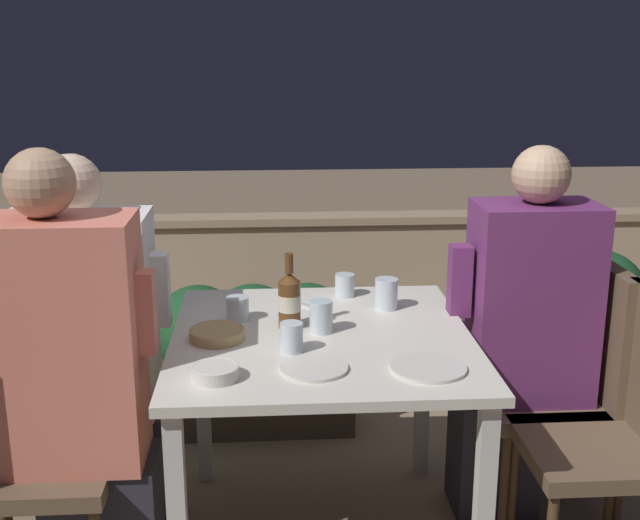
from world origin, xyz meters
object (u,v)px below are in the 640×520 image
Objects in this scene: chair_left_near at (3,431)px; person_purple_stripe at (521,336)px; beer_bottle at (289,299)px; potted_plant at (593,326)px; person_white_polo at (94,350)px; person_coral_top at (69,384)px; chair_right_near at (629,414)px; chair_left_far at (35,383)px; chair_right_far at (575,368)px.

person_purple_stripe reaches higher than chair_left_near.
beer_bottle is 0.30× the size of potted_plant.
person_white_polo is at bearing -179.67° from person_purple_stripe.
chair_left_near is 0.70× the size of person_white_polo.
person_coral_top reaches higher than potted_plant.
person_coral_top is at bearing -166.39° from person_purple_stripe.
chair_right_near is at bearing -0.31° from chair_left_near.
person_white_polo reaches higher than chair_left_far.
person_white_polo is at bearing 171.49° from beer_bottle.
person_purple_stripe is at bearing 180.00° from chair_right_far.
chair_right_near is 1.09m from beer_bottle.
chair_left_far is 2.15m from potted_plant.
beer_bottle is (0.84, 0.24, 0.30)m from chair_left_near.
person_coral_top is 0.34m from person_white_polo.
person_white_polo is 1.43× the size of chair_right_far.
person_coral_top is 5.56× the size of beer_bottle.
chair_left_near is at bearing -167.99° from person_purple_stripe.
chair_left_near is 1.10× the size of potted_plant.
beer_bottle is at bearing -172.48° from person_purple_stripe.
person_purple_stripe is at bearing 122.78° from chair_right_near.
person_white_polo reaches higher than potted_plant.
potted_plant is (1.89, 0.83, -0.17)m from person_coral_top.
person_coral_top is 1.50× the size of chair_left_far.
chair_left_far is 0.23m from person_white_polo.
potted_plant is (0.26, 0.49, -0.03)m from chair_right_far.
chair_right_near is (1.86, -0.35, 0.00)m from chair_left_far.
chair_left_far is at bearing -179.74° from chair_right_far.
person_purple_stripe is (-0.20, 0.00, 0.12)m from chair_right_far.
chair_left_near is at bearing -163.89° from beer_bottle.
person_white_polo is 1.58× the size of potted_plant.
person_purple_stripe is 1.59× the size of potted_plant.
chair_left_far is 1.89m from chair_right_near.
chair_left_near is 0.41m from person_white_polo.
person_coral_top is 1.04× the size of person_purple_stripe.
chair_left_near is 0.69× the size of person_purple_stripe.
person_coral_top is 1.67m from chair_right_far.
person_coral_top is 1.05× the size of person_white_polo.
person_white_polo reaches higher than chair_left_near.
chair_right_near is (1.66, -0.01, -0.14)m from person_coral_top.
chair_right_near is (1.66, -0.35, -0.11)m from person_white_polo.
chair_left_far and chair_right_near have the same top height.
chair_right_near reaches higher than potted_plant.
person_white_polo is (0.00, 0.34, -0.03)m from person_coral_top.
chair_left_far is 1.63m from person_purple_stripe.
chair_right_far is (1.63, 0.35, -0.14)m from person_coral_top.
chair_right_far is at bearing 12.00° from person_coral_top.
chair_left_near is 1.86m from chair_right_far.
chair_left_far is 1.00× the size of chair_right_near.
beer_bottle is at bearing -173.98° from chair_right_far.
potted_plant is at bearing 61.52° from chair_right_far.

